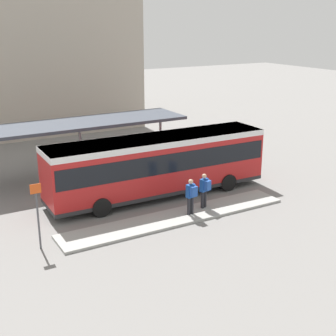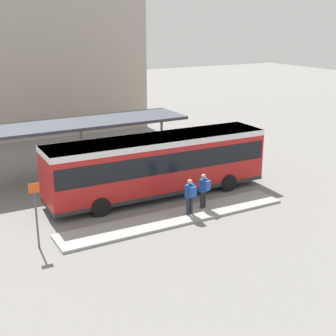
{
  "view_description": "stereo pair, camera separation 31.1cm",
  "coord_description": "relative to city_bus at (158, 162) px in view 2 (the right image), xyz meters",
  "views": [
    {
      "loc": [
        -11.2,
        -20.46,
        8.91
      ],
      "look_at": [
        0.59,
        0.0,
        1.43
      ],
      "focal_mm": 50.0,
      "sensor_mm": 36.0,
      "label": 1
    },
    {
      "loc": [
        -10.93,
        -20.61,
        8.91
      ],
      "look_at": [
        0.59,
        0.0,
        1.43
      ],
      "focal_mm": 50.0,
      "sensor_mm": 36.0,
      "label": 2
    }
  ],
  "objects": [
    {
      "name": "platform_sign",
      "position": [
        -7.11,
        -2.93,
        -0.31
      ],
      "size": [
        0.44,
        0.08,
        2.8
      ],
      "color": "#4C4C51",
      "rests_on": "ground_plane"
    },
    {
      "name": "pedestrian_waiting",
      "position": [
        0.98,
        -2.88,
        -0.75
      ],
      "size": [
        0.49,
        0.53,
        1.74
      ],
      "rotation": [
        0.0,
        0.0,
        1.88
      ],
      "color": "#232328",
      "rests_on": "curb_island"
    },
    {
      "name": "station_building",
      "position": [
        -2.85,
        21.04,
        6.41
      ],
      "size": [
        19.9,
        11.36,
        16.55
      ],
      "color": "#B2A899",
      "rests_on": "ground_plane"
    },
    {
      "name": "bicycle_blue",
      "position": [
        8.68,
        4.53,
        -1.51
      ],
      "size": [
        0.48,
        1.61,
        0.69
      ],
      "rotation": [
        0.0,
        0.0,
        -1.67
      ],
      "color": "black",
      "rests_on": "ground_plane"
    },
    {
      "name": "curb_island",
      "position": [
        -0.75,
        -3.09,
        -1.8
      ],
      "size": [
        11.41,
        1.8,
        0.12
      ],
      "color": "#9E9E99",
      "rests_on": "ground_plane"
    },
    {
      "name": "bicycle_orange",
      "position": [
        8.99,
        3.72,
        -1.51
      ],
      "size": [
        0.48,
        1.61,
        0.7
      ],
      "rotation": [
        0.0,
        0.0,
        -1.42
      ],
      "color": "black",
      "rests_on": "ground_plane"
    },
    {
      "name": "city_bus",
      "position": [
        0.0,
        0.0,
        0.0
      ],
      "size": [
        11.91,
        2.82,
        3.19
      ],
      "rotation": [
        0.0,
        0.0,
        -0.02
      ],
      "color": "red",
      "rests_on": "ground_plane"
    },
    {
      "name": "potted_planter_near_shelter",
      "position": [
        -3.69,
        2.8,
        -1.22
      ],
      "size": [
        0.72,
        0.72,
        1.23
      ],
      "color": "slate",
      "rests_on": "ground_plane"
    },
    {
      "name": "ground_plane",
      "position": [
        -0.01,
        0.0,
        -1.86
      ],
      "size": [
        120.0,
        120.0,
        0.0
      ],
      "primitive_type": "plane",
      "color": "slate"
    },
    {
      "name": "station_shelter",
      "position": [
        -2.36,
        5.26,
        1.26
      ],
      "size": [
        12.73,
        3.37,
        3.26
      ],
      "color": "#383D47",
      "rests_on": "ground_plane"
    },
    {
      "name": "pedestrian_companion",
      "position": [
        -0.04,
        -3.25,
        -0.74
      ],
      "size": [
        0.45,
        0.49,
        1.74
      ],
      "rotation": [
        0.0,
        0.0,
        1.71
      ],
      "color": "#232328",
      "rests_on": "curb_island"
    }
  ]
}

